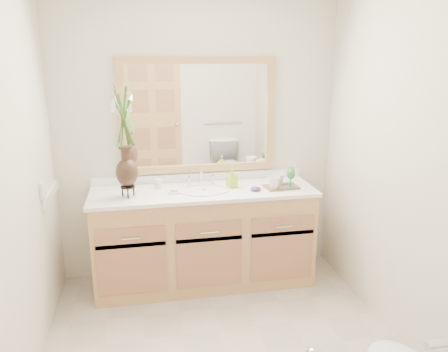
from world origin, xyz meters
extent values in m
cube|color=white|center=(0.00, 1.30, 1.20)|extent=(2.40, 0.02, 2.40)
cube|color=white|center=(0.00, -1.30, 1.20)|extent=(2.40, 0.02, 2.40)
cube|color=white|center=(-1.20, 0.00, 1.20)|extent=(0.02, 2.60, 2.40)
cube|color=white|center=(1.20, 0.00, 1.20)|extent=(0.02, 2.60, 2.40)
cube|color=tan|center=(0.00, 1.01, 0.40)|extent=(1.80, 0.55, 0.80)
cube|color=white|center=(0.00, 1.01, 0.82)|extent=(1.84, 0.57, 0.03)
ellipsoid|color=white|center=(0.00, 0.99, 0.78)|extent=(0.38, 0.30, 0.12)
cylinder|color=silver|center=(0.00, 1.17, 0.89)|extent=(0.02, 0.02, 0.11)
cylinder|color=silver|center=(-0.10, 1.17, 0.87)|extent=(0.02, 0.02, 0.08)
cylinder|color=silver|center=(0.10, 1.17, 0.87)|extent=(0.02, 0.02, 0.08)
cube|color=white|center=(0.00, 1.28, 1.41)|extent=(1.20, 0.01, 0.85)
cube|color=tan|center=(0.00, 1.28, 1.86)|extent=(1.32, 0.04, 0.06)
cube|color=tan|center=(0.00, 1.28, 0.95)|extent=(1.32, 0.04, 0.06)
cube|color=tan|center=(-0.63, 1.28, 1.41)|extent=(0.06, 0.04, 0.85)
cube|color=tan|center=(0.63, 1.28, 1.41)|extent=(0.06, 0.04, 0.85)
cube|color=white|center=(-1.19, 0.76, 0.98)|extent=(0.02, 0.12, 0.12)
cylinder|color=black|center=(-0.60, 0.96, 0.91)|extent=(0.11, 0.11, 0.01)
ellipsoid|color=black|center=(-0.60, 0.96, 1.03)|extent=(0.17, 0.17, 0.22)
cylinder|color=black|center=(-0.60, 0.96, 1.17)|extent=(0.07, 0.07, 0.10)
cylinder|color=#4C7A33|center=(-0.60, 0.96, 1.43)|extent=(0.06, 0.06, 0.40)
cylinder|color=silver|center=(-0.36, 1.13, 0.87)|extent=(0.06, 0.06, 0.08)
cylinder|color=silver|center=(-0.24, 0.98, 0.84)|extent=(0.10, 0.10, 0.01)
cube|color=beige|center=(-0.24, 0.98, 0.85)|extent=(0.07, 0.06, 0.02)
imported|color=#A0CF30|center=(0.25, 1.05, 0.90)|extent=(0.09, 0.09, 0.15)
ellipsoid|color=#4D2672|center=(0.41, 0.91, 0.85)|extent=(0.10, 0.09, 0.03)
cube|color=brown|center=(0.65, 0.96, 0.84)|extent=(0.29, 0.21, 0.01)
imported|color=silver|center=(0.57, 0.91, 0.90)|extent=(0.13, 0.13, 0.11)
imported|color=silver|center=(0.64, 1.01, 0.89)|extent=(0.13, 0.13, 0.10)
cylinder|color=#277535|center=(0.71, 0.90, 0.85)|extent=(0.07, 0.07, 0.01)
cylinder|color=#277535|center=(0.71, 0.90, 0.90)|extent=(0.01, 0.01, 0.10)
ellipsoid|color=#277535|center=(0.71, 0.90, 0.96)|extent=(0.07, 0.07, 0.08)
cylinder|color=#277535|center=(0.75, 1.01, 0.85)|extent=(0.06, 0.06, 0.01)
cylinder|color=#277535|center=(0.75, 1.01, 0.89)|extent=(0.01, 0.01, 0.09)
ellipsoid|color=#277535|center=(0.75, 1.01, 0.95)|extent=(0.06, 0.06, 0.08)
camera|label=1|loc=(-0.49, -2.38, 1.90)|focal=35.00mm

